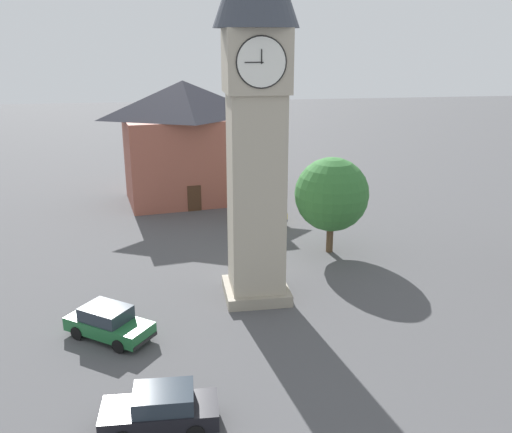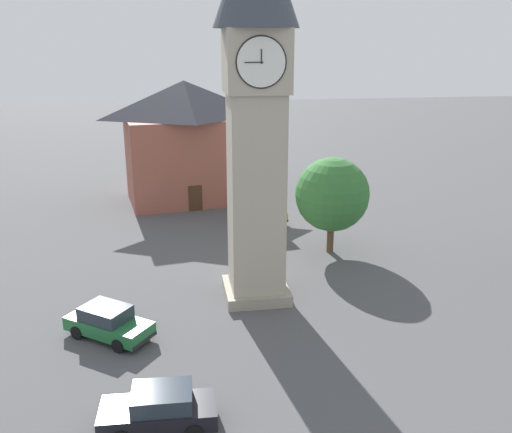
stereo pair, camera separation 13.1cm
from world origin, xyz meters
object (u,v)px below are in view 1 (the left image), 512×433
Objects in this scene: clock_tower at (256,79)px; car_silver_kerb at (161,409)px; tree at (332,194)px; building_terrace_right at (185,141)px; pedestrian at (244,224)px; car_red_corner at (109,323)px; car_blue_kerb at (260,211)px.

car_silver_kerb is at bearing 63.29° from clock_tower.
building_terrace_right is (8.65, -13.65, 1.26)m from tree.
clock_tower reaches higher than car_silver_kerb.
pedestrian is (-5.63, -18.99, 0.25)m from car_silver_kerb.
car_red_corner is at bearing -70.30° from car_silver_kerb.
tree is (-13.14, -8.90, 3.09)m from car_red_corner.
car_silver_kerb is 29.64m from building_terrace_right.
car_blue_kerb is at bearing -100.58° from clock_tower.
clock_tower reaches higher than tree.
pedestrian is 11.60m from building_terrace_right.
car_blue_kerb is (-2.36, -12.64, -10.60)m from clock_tower.
clock_tower is 20.50m from building_terrace_right.
car_silver_kerb is 0.38× the size of building_terrace_right.
car_red_corner is (2.40, -6.69, 0.00)m from car_silver_kerb.
clock_tower is 11.52× the size of pedestrian.
building_terrace_right reaches higher than pedestrian.
clock_tower reaches higher than car_blue_kerb.
pedestrian is at bearing 109.05° from building_terrace_right.
car_silver_kerb is 7.11m from car_red_corner.
clock_tower is at bearing 79.42° from car_blue_kerb.
building_terrace_right reaches higher than car_blue_kerb.
tree is at bearing 122.37° from building_terrace_right.
clock_tower is 13.32m from car_red_corner.
car_red_corner is 23.40m from building_terrace_right.
car_blue_kerb is at bearing -108.05° from car_silver_kerb.
pedestrian is at bearing -123.14° from car_red_corner.
clock_tower is 4.44× the size of car_blue_kerb.
car_red_corner is 0.39× the size of building_terrace_right.
clock_tower is at bearing 85.99° from pedestrian.
tree reaches higher than pedestrian.
car_blue_kerb and car_red_corner have the same top height.
car_red_corner is at bearing 56.86° from pedestrian.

